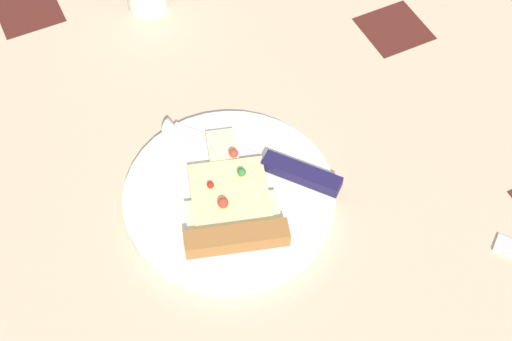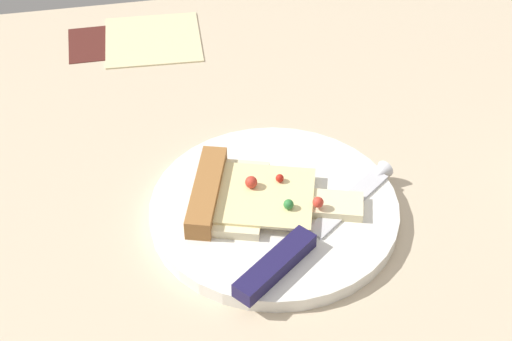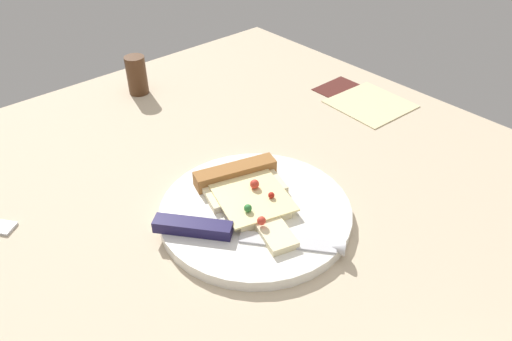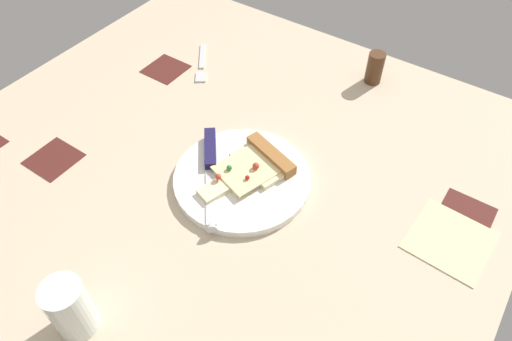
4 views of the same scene
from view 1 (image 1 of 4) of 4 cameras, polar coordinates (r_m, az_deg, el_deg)
ground_plane at (r=90.93cm, az=1.45°, el=-0.85°), size 110.02×110.02×3.00cm
plate at (r=86.95cm, az=-2.14°, el=-2.10°), size 25.86×25.86×1.58cm
pizza_slice at (r=84.23cm, az=-1.94°, el=-2.98°), size 18.93×13.77×2.58cm
knife at (r=88.14cm, az=0.92°, el=0.71°), size 20.00×16.70×2.45cm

